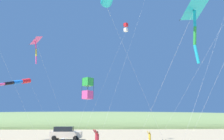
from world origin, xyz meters
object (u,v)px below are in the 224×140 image
at_px(person_adult_flyer, 97,139).
at_px(kite_delta_red_high_left, 193,10).
at_px(parked_car, 66,133).
at_px(kite_delta_yellow_midlevel, 35,41).
at_px(kite_box_white_trailing, 126,28).
at_px(person_child_grey_jacket, 150,137).
at_px(kite_windsock_black_fish_shape, 18,82).
at_px(cooler_box, 63,140).
at_px(kite_box_checkered_midright, 88,88).

relative_size(person_adult_flyer, kite_delta_red_high_left, 0.18).
bearing_deg(parked_car, kite_delta_yellow_midlevel, -31.34).
height_order(kite_box_white_trailing, kite_delta_yellow_midlevel, kite_box_white_trailing).
relative_size(person_adult_flyer, kite_delta_yellow_midlevel, 0.15).
xyz_separation_m(person_child_grey_jacket, kite_delta_yellow_midlevel, (0.04, -14.18, 11.68)).
bearing_deg(kite_windsock_black_fish_shape, parked_car, 104.27).
xyz_separation_m(parked_car, kite_box_white_trailing, (3.48, 8.27, 14.62)).
bearing_deg(parked_car, person_adult_flyer, 22.02).
bearing_deg(person_child_grey_jacket, kite_delta_red_high_left, -5.77).
bearing_deg(parked_car, kite_box_white_trailing, 67.17).
relative_size(kite_box_white_trailing, kite_delta_yellow_midlevel, 1.23).
height_order(parked_car, person_child_grey_jacket, parked_car).
height_order(kite_box_white_trailing, kite_delta_red_high_left, kite_box_white_trailing).
height_order(cooler_box, kite_delta_red_high_left, kite_delta_red_high_left).
bearing_deg(kite_box_white_trailing, kite_windsock_black_fish_shape, -97.00).
bearing_deg(kite_delta_yellow_midlevel, person_child_grey_jacket, 90.18).
distance_m(cooler_box, kite_windsock_black_fish_shape, 10.14).
xyz_separation_m(cooler_box, person_adult_flyer, (8.45, 4.34, 0.84)).
xyz_separation_m(kite_delta_red_high_left, kite_delta_yellow_midlevel, (-17.79, -12.38, 4.49)).
distance_m(person_child_grey_jacket, kite_windsock_black_fish_shape, 19.04).
xyz_separation_m(kite_box_white_trailing, kite_delta_yellow_midlevel, (2.32, -11.80, -3.09)).
distance_m(kite_box_checkered_midright, kite_delta_red_high_left, 13.21).
bearing_deg(cooler_box, person_adult_flyer, 27.19).
distance_m(parked_car, person_child_grey_jacket, 12.11).
relative_size(cooler_box, kite_box_checkered_midright, 0.06).
distance_m(cooler_box, kite_delta_red_high_left, 24.23).
height_order(cooler_box, kite_windsock_black_fish_shape, kite_windsock_black_fish_shape).
distance_m(person_adult_flyer, kite_box_checkered_midright, 4.86).
bearing_deg(parked_car, kite_windsock_black_fish_shape, -75.73).
bearing_deg(kite_delta_yellow_midlevel, kite_delta_red_high_left, 34.84).
height_order(kite_box_checkered_midright, kite_box_white_trailing, kite_box_white_trailing).
distance_m(person_adult_flyer, kite_delta_red_high_left, 15.18).
distance_m(kite_box_checkered_midright, kite_box_white_trailing, 13.73).
relative_size(kite_box_checkered_midright, kite_box_white_trailing, 0.62).
bearing_deg(kite_box_white_trailing, cooler_box, -97.54).
distance_m(kite_box_white_trailing, kite_windsock_black_fish_shape, 16.78).
relative_size(person_child_grey_jacket, kite_windsock_black_fish_shape, 0.17).
relative_size(cooler_box, kite_delta_yellow_midlevel, 0.05).
height_order(kite_box_white_trailing, kite_windsock_black_fish_shape, kite_box_white_trailing).
relative_size(parked_car, kite_delta_red_high_left, 0.41).
bearing_deg(kite_box_white_trailing, kite_delta_yellow_midlevel, -78.88).
bearing_deg(cooler_box, kite_delta_red_high_left, 22.56).
bearing_deg(kite_delta_yellow_midlevel, kite_box_white_trailing, 101.12).
xyz_separation_m(parked_car, person_child_grey_jacket, (5.76, 10.65, -0.15)).
bearing_deg(kite_box_checkered_midright, cooler_box, -160.06).
bearing_deg(parked_car, kite_box_checkered_midright, 16.31).
relative_size(cooler_box, kite_delta_red_high_left, 0.06).
distance_m(kite_box_checkered_midright, kite_delta_yellow_midlevel, 11.38).
distance_m(kite_box_white_trailing, kite_delta_yellow_midlevel, 12.42).
bearing_deg(cooler_box, kite_delta_yellow_midlevel, -46.37).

